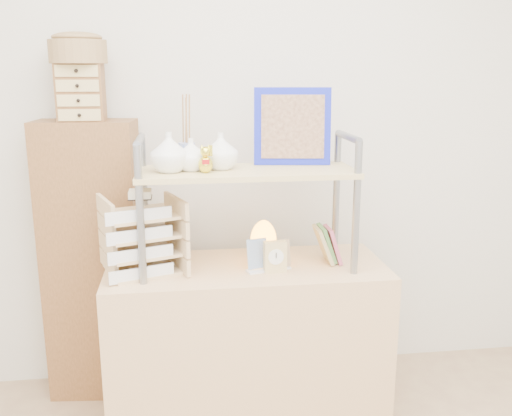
{
  "coord_description": "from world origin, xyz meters",
  "views": [
    {
      "loc": [
        -0.27,
        -1.11,
        1.57
      ],
      "look_at": [
        0.04,
        1.2,
        1.01
      ],
      "focal_mm": 40.0,
      "sensor_mm": 36.0,
      "label": 1
    }
  ],
  "objects_px": {
    "desk": "(247,345)",
    "letter_tray": "(142,240)",
    "cabinet": "(94,262)",
    "salt_lamp": "(263,241)"
  },
  "relations": [
    {
      "from": "desk",
      "to": "cabinet",
      "type": "bearing_deg",
      "value": 152.08
    },
    {
      "from": "desk",
      "to": "letter_tray",
      "type": "height_order",
      "value": "letter_tray"
    },
    {
      "from": "letter_tray",
      "to": "cabinet",
      "type": "bearing_deg",
      "value": 124.51
    },
    {
      "from": "cabinet",
      "to": "salt_lamp",
      "type": "height_order",
      "value": "cabinet"
    },
    {
      "from": "salt_lamp",
      "to": "desk",
      "type": "bearing_deg",
      "value": -154.41
    },
    {
      "from": "cabinet",
      "to": "letter_tray",
      "type": "relative_size",
      "value": 3.77
    },
    {
      "from": "cabinet",
      "to": "salt_lamp",
      "type": "bearing_deg",
      "value": -17.59
    },
    {
      "from": "cabinet",
      "to": "desk",
      "type": "bearing_deg",
      "value": -22.28
    },
    {
      "from": "desk",
      "to": "cabinet",
      "type": "relative_size",
      "value": 0.89
    },
    {
      "from": "cabinet",
      "to": "letter_tray",
      "type": "distance_m",
      "value": 0.51
    }
  ]
}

